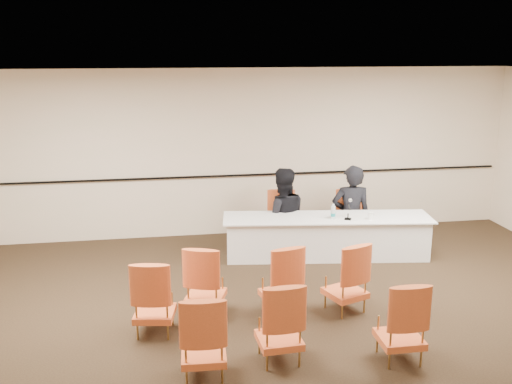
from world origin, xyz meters
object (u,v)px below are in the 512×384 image
water_bottle (333,211)px  microphone (348,210)px  panelist_second_chair (282,220)px  panel_table (327,237)px  drinking_glass (334,215)px  aud_chair_extra (154,296)px  aud_chair_back_mid (279,321)px  aud_chair_front_left (206,280)px  panelist_second (282,219)px  panelist_main_chair (351,219)px  aud_chair_front_mid (281,279)px  panelist_main (351,218)px  aud_chair_back_left (203,335)px  coffee_cup (371,216)px  aud_chair_front_right (346,276)px  aud_chair_back_right (401,320)px

water_bottle → microphone: bearing=-19.4°
microphone → panelist_second_chair: bearing=166.5°
panel_table → drinking_glass: bearing=-30.9°
drinking_glass → aud_chair_extra: size_ratio=0.11×
microphone → aud_chair_back_mid: microphone is taller
aud_chair_front_left → water_bottle: bearing=56.1°
panel_table → aud_chair_back_mid: size_ratio=3.55×
water_bottle → aud_chair_back_mid: aud_chair_back_mid is taller
panelist_second → aud_chair_back_mid: panelist_second is taller
panelist_main_chair → aud_chair_front_left: size_ratio=1.00×
panel_table → aud_chair_front_mid: size_ratio=3.55×
panelist_main_chair → aud_chair_extra: bearing=-134.3°
aud_chair_extra → panelist_main: bearing=48.0°
panel_table → aud_chair_back_mid: (-1.42, -3.02, 0.14)m
aud_chair_back_mid → aud_chair_front_left: bearing=115.8°
panelist_second → aud_chair_back_left: bearing=68.8°
panelist_second → panelist_second_chair: size_ratio=1.90×
panelist_main_chair → aud_chair_front_mid: same height
aud_chair_front_mid → drinking_glass: bearing=42.3°
panelist_main_chair → microphone: (-0.27, -0.64, 0.36)m
aud_chair_front_mid → aud_chair_back_left: (-1.09, -1.31, 0.00)m
panelist_main_chair → coffee_cup: (0.08, -0.71, 0.26)m
water_bottle → aud_chair_front_left: bearing=-142.7°
drinking_glass → coffee_cup: 0.57m
panelist_main_chair → aud_chair_back_mid: bearing=-112.1°
panelist_second_chair → aud_chair_back_mid: bearing=-94.8°
panelist_second → aud_chair_front_mid: panelist_second is taller
microphone → panelist_main: bearing=94.7°
panel_table → panelist_main_chair: bearing=46.4°
drinking_glass → microphone: bearing=-31.8°
aud_chair_front_mid → aud_chair_front_left: bearing=159.3°
drinking_glass → coffee_cup: coffee_cup is taller
panelist_second → aud_chair_front_right: size_ratio=1.90×
aud_chair_front_mid → aud_chair_back_right: size_ratio=1.00×
panelist_main → aud_chair_back_right: bearing=87.5°
aud_chair_back_left → aud_chair_back_right: 2.15m
panel_table → aud_chair_back_left: aud_chair_back_left is taller
panelist_second → drinking_glass: panelist_second is taller
panelist_second_chair → aud_chair_front_right: 2.59m
aud_chair_front_right → drinking_glass: bearing=57.5°
water_bottle → coffee_cup: 0.60m
microphone → drinking_glass: microphone is taller
panelist_main_chair → aud_chair_front_left: same height
aud_chair_back_mid → aud_chair_extra: 1.60m
panelist_main → aud_chair_back_right: 3.73m
aud_chair_back_left → aud_chair_back_mid: (0.84, 0.18, 0.00)m
panelist_second_chair → water_bottle: bearing=-38.9°
aud_chair_back_right → drinking_glass: bearing=86.8°
panel_table → aud_chair_front_right: (-0.32, -1.96, 0.14)m
aud_chair_back_left → panelist_main_chair: bearing=55.6°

